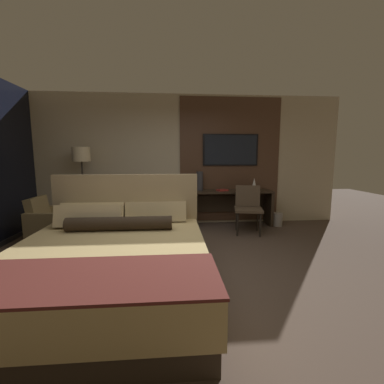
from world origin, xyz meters
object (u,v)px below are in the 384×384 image
(bed, at_px, (112,264))
(desk, at_px, (231,202))
(tv, at_px, (230,150))
(floor_lamp, at_px, (82,161))
(desk_chair, at_px, (248,204))
(armchair_by_window, at_px, (54,225))
(vase_tall, at_px, (200,181))
(waste_bin, at_px, (277,219))
(book, at_px, (222,190))
(vase_short, at_px, (254,184))

(bed, relative_size, desk, 1.33)
(tv, distance_m, floor_lamp, 3.09)
(desk, bearing_deg, desk_chair, -70.33)
(armchair_by_window, height_order, vase_tall, vase_tall)
(tv, bearing_deg, armchair_by_window, -164.18)
(tv, relative_size, waste_bin, 4.33)
(vase_tall, height_order, book, vase_tall)
(bed, bearing_deg, book, 56.57)
(vase_tall, height_order, vase_short, vase_tall)
(bed, height_order, vase_tall, bed)
(vase_short, xyz_separation_m, waste_bin, (0.51, -0.09, -0.75))
(desk_chair, bearing_deg, tv, 116.37)
(desk, xyz_separation_m, book, (-0.22, -0.07, 0.27))
(floor_lamp, bearing_deg, desk, 2.26)
(bed, relative_size, armchair_by_window, 2.86)
(armchair_by_window, bearing_deg, desk, -76.15)
(vase_short, bearing_deg, tv, 151.92)
(armchair_by_window, height_order, waste_bin, armchair_by_window)
(book, distance_m, waste_bin, 1.36)
(floor_lamp, bearing_deg, bed, -66.50)
(vase_short, bearing_deg, waste_bin, -10.51)
(book, bearing_deg, desk, 18.95)
(bed, xyz_separation_m, vase_tall, (1.26, 2.76, 0.62))
(floor_lamp, bearing_deg, tv, 5.93)
(desk_chair, bearing_deg, desk, 121.29)
(tv, distance_m, waste_bin, 1.81)
(tv, bearing_deg, bed, -123.95)
(vase_tall, xyz_separation_m, vase_short, (1.16, -0.12, -0.07))
(tv, distance_m, vase_tall, 0.96)
(waste_bin, bearing_deg, armchair_by_window, -171.97)
(desk, bearing_deg, vase_tall, 174.57)
(desk_chair, distance_m, armchair_by_window, 3.61)
(desk_chair, height_order, book, desk_chair)
(bed, xyz_separation_m, desk_chair, (2.14, 2.14, 0.21))
(vase_tall, xyz_separation_m, waste_bin, (1.67, -0.21, -0.83))
(desk, relative_size, floor_lamp, 1.02)
(armchair_by_window, relative_size, book, 3.05)
(armchair_by_window, height_order, book, book)
(bed, height_order, book, bed)
(desk_chair, bearing_deg, vase_short, 72.73)
(vase_short, bearing_deg, bed, -132.50)
(book, xyz_separation_m, waste_bin, (1.19, -0.07, -0.64))
(desk, height_order, vase_tall, vase_tall)
(floor_lamp, distance_m, book, 2.91)
(vase_short, xyz_separation_m, book, (-0.69, -0.02, -0.12))
(desk_chair, relative_size, armchair_by_window, 1.16)
(armchair_by_window, distance_m, vase_short, 3.98)
(bed, xyz_separation_m, book, (1.73, 2.62, 0.43))
(bed, xyz_separation_m, armchair_by_window, (-1.45, 1.93, -0.07))
(desk, height_order, desk_chair, desk_chair)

